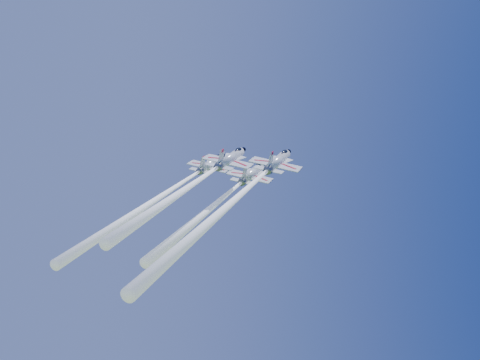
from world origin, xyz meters
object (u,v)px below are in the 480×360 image
object	(u,v)px
jet_left	(168,192)
jet_slot	(197,181)
jet_lead	(222,198)
jet_right	(240,195)

from	to	relation	value
jet_left	jet_slot	world-z (taller)	jet_left
jet_left	jet_slot	distance (m)	7.46
jet_slot	jet_left	bearing A→B (deg)	151.89
jet_slot	jet_lead	bearing A→B (deg)	85.55
jet_lead	jet_right	size ratio (longest dim) A/B	0.83
jet_left	jet_lead	bearing A→B (deg)	51.07
jet_left	jet_right	size ratio (longest dim) A/B	0.86
jet_left	jet_right	distance (m)	13.98
jet_lead	jet_slot	xyz separation A→B (m)	(-7.30, -10.63, 0.08)
jet_left	jet_right	world-z (taller)	jet_right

